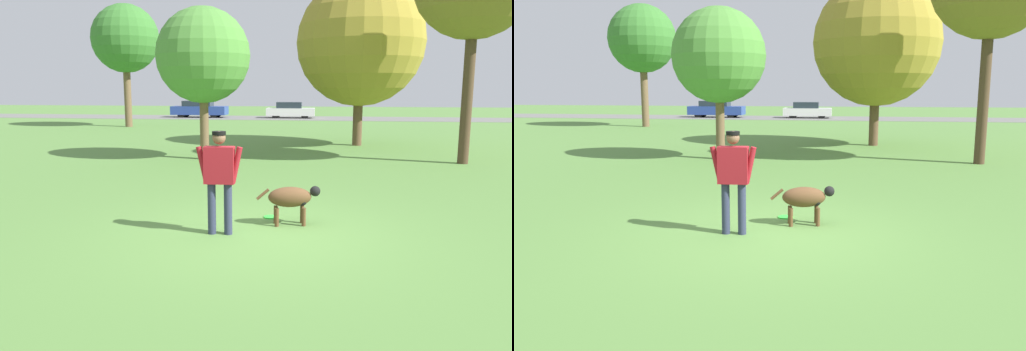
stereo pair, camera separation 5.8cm
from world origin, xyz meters
TOP-DOWN VIEW (x-y plane):
  - ground_plane at (0.00, 0.00)m, footprint 120.00×120.00m
  - far_road_strip at (0.00, 32.44)m, footprint 120.00×6.00m
  - person at (-0.62, -0.06)m, footprint 0.74×0.24m
  - dog at (0.46, 0.67)m, footprint 1.09×0.49m
  - frisbee at (0.06, 1.09)m, footprint 0.27×0.27m
  - tree_near_left at (-3.06, 8.34)m, footprint 3.04×3.04m
  - tree_far_left at (-11.37, 21.74)m, footprint 4.06×4.06m
  - tree_mid_center at (2.10, 13.30)m, footprint 5.08×5.08m
  - parked_car_blue at (-9.79, 32.42)m, footprint 4.52×1.67m
  - parked_car_white at (-2.32, 32.59)m, footprint 3.88×1.80m

SIDE VIEW (x-z plane):
  - ground_plane at x=0.00m, z-range 0.00..0.00m
  - far_road_strip at x=0.00m, z-range 0.00..0.01m
  - frisbee at x=0.06m, z-range 0.00..0.02m
  - dog at x=0.46m, z-range 0.13..0.80m
  - parked_car_white at x=-2.32m, z-range -0.01..1.27m
  - parked_car_blue at x=-9.79m, z-range 0.00..1.36m
  - person at x=-0.62m, z-range 0.16..1.80m
  - tree_near_left at x=-3.06m, z-range 0.90..5.78m
  - tree_mid_center at x=2.10m, z-range 0.79..7.46m
  - tree_far_left at x=-11.37m, z-range 1.59..8.91m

